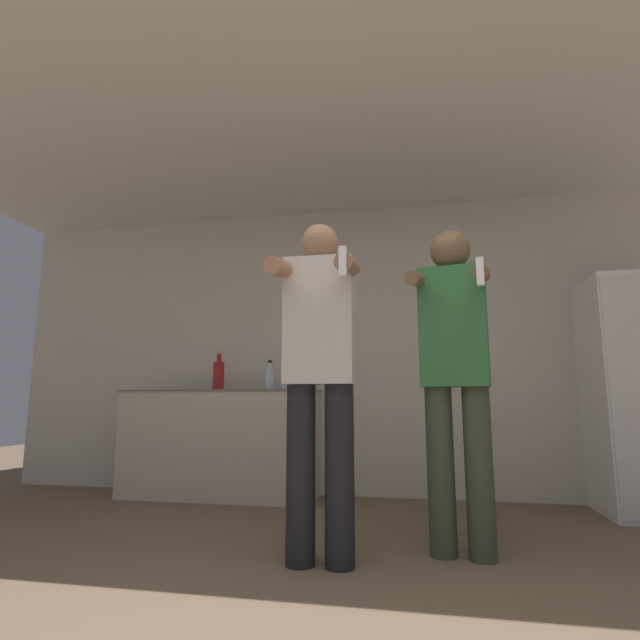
{
  "coord_description": "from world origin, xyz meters",
  "views": [
    {
      "loc": [
        0.36,
        -1.56,
        0.79
      ],
      "look_at": [
        -0.15,
        0.98,
        1.22
      ],
      "focal_mm": 28.0,
      "sensor_mm": 36.0,
      "label": 1
    }
  ],
  "objects_px": {
    "bottle_short_whiskey": "(285,380)",
    "bottle_amber_bourbon": "(270,378)",
    "bottle_dark_rum": "(298,376)",
    "person_man_side": "(455,367)",
    "person_woman_foreground": "(320,369)",
    "bottle_brown_liquor": "(219,374)"
  },
  "relations": [
    {
      "from": "bottle_amber_bourbon",
      "to": "person_woman_foreground",
      "type": "relative_size",
      "value": 0.15
    },
    {
      "from": "bottle_dark_rum",
      "to": "bottle_amber_bourbon",
      "type": "xyz_separation_m",
      "value": [
        -0.25,
        0.0,
        -0.02
      ]
    },
    {
      "from": "bottle_dark_rum",
      "to": "person_man_side",
      "type": "relative_size",
      "value": 0.18
    },
    {
      "from": "bottle_short_whiskey",
      "to": "bottle_dark_rum",
      "type": "xyz_separation_m",
      "value": [
        0.11,
        -0.0,
        0.04
      ]
    },
    {
      "from": "bottle_dark_rum",
      "to": "person_man_side",
      "type": "bearing_deg",
      "value": -46.82
    },
    {
      "from": "bottle_brown_liquor",
      "to": "person_man_side",
      "type": "bearing_deg",
      "value": -33.8
    },
    {
      "from": "person_man_side",
      "to": "bottle_brown_liquor",
      "type": "bearing_deg",
      "value": 146.2
    },
    {
      "from": "bottle_brown_liquor",
      "to": "person_woman_foreground",
      "type": "xyz_separation_m",
      "value": [
        1.21,
        -1.55,
        -0.07
      ]
    },
    {
      "from": "bottle_dark_rum",
      "to": "person_woman_foreground",
      "type": "xyz_separation_m",
      "value": [
        0.5,
        -1.55,
        -0.05
      ]
    },
    {
      "from": "bottle_dark_rum",
      "to": "bottle_brown_liquor",
      "type": "distance_m",
      "value": 0.71
    },
    {
      "from": "bottle_dark_rum",
      "to": "person_woman_foreground",
      "type": "distance_m",
      "value": 1.63
    },
    {
      "from": "bottle_dark_rum",
      "to": "bottle_brown_liquor",
      "type": "relative_size",
      "value": 0.92
    },
    {
      "from": "bottle_amber_bourbon",
      "to": "person_man_side",
      "type": "bearing_deg",
      "value": -41.47
    },
    {
      "from": "bottle_amber_bourbon",
      "to": "bottle_brown_liquor",
      "type": "relative_size",
      "value": 0.74
    },
    {
      "from": "person_man_side",
      "to": "bottle_short_whiskey",
      "type": "bearing_deg",
      "value": 135.78
    },
    {
      "from": "bottle_short_whiskey",
      "to": "bottle_amber_bourbon",
      "type": "relative_size",
      "value": 0.85
    },
    {
      "from": "bottle_short_whiskey",
      "to": "person_man_side",
      "type": "height_order",
      "value": "person_man_side"
    },
    {
      "from": "person_man_side",
      "to": "bottle_dark_rum",
      "type": "bearing_deg",
      "value": 133.18
    },
    {
      "from": "bottle_amber_bourbon",
      "to": "bottle_brown_liquor",
      "type": "height_order",
      "value": "bottle_brown_liquor"
    },
    {
      "from": "bottle_short_whiskey",
      "to": "bottle_brown_liquor",
      "type": "xyz_separation_m",
      "value": [
        -0.59,
        0.0,
        0.06
      ]
    },
    {
      "from": "bottle_brown_liquor",
      "to": "person_woman_foreground",
      "type": "distance_m",
      "value": 1.97
    },
    {
      "from": "bottle_short_whiskey",
      "to": "person_woman_foreground",
      "type": "xyz_separation_m",
      "value": [
        0.61,
        -1.55,
        -0.01
      ]
    }
  ]
}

